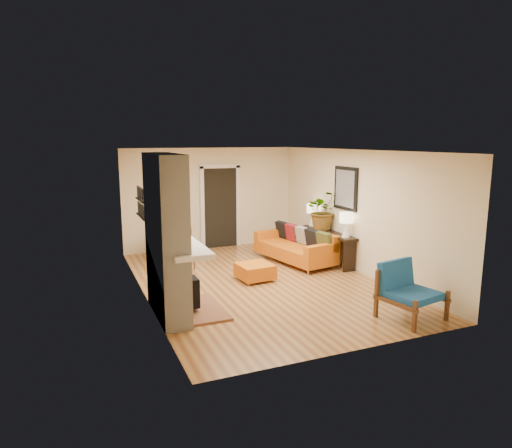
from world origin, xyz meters
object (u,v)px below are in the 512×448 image
object	(u,v)px
sofa	(297,246)
dining_table	(175,238)
blue_chair	(406,288)
ottoman	(255,271)
lamp_near	(346,222)
houseplant	(324,210)
lamp_far	(313,212)
console_table	(329,238)

from	to	relation	value
sofa	dining_table	size ratio (longest dim) A/B	1.36
blue_chair	dining_table	world-z (taller)	blue_chair
sofa	ottoman	size ratio (longest dim) A/B	3.09
lamp_near	houseplant	distance (m)	0.93
blue_chair	ottoman	bearing A→B (deg)	118.78
lamp_far	houseplant	size ratio (longest dim) A/B	0.58
ottoman	lamp_far	size ratio (longest dim) A/B	1.33
blue_chair	lamp_near	world-z (taller)	lamp_near
sofa	blue_chair	size ratio (longest dim) A/B	2.22
lamp_far	blue_chair	bearing A→B (deg)	-98.59
sofa	dining_table	xyz separation A→B (m)	(-2.62, 1.05, 0.22)
blue_chair	lamp_near	bearing A→B (deg)	76.85
ottoman	console_table	bearing A→B (deg)	16.33
lamp_near	lamp_far	xyz separation A→B (m)	(0.00, 1.44, 0.00)
sofa	blue_chair	bearing A→B (deg)	-89.65
sofa	console_table	size ratio (longest dim) A/B	1.20
dining_table	console_table	size ratio (longest dim) A/B	0.88
sofa	lamp_near	bearing A→B (deg)	-57.57
blue_chair	lamp_near	distance (m)	2.78
dining_table	houseplant	bearing A→B (deg)	-19.32
console_table	lamp_far	world-z (taller)	lamp_far
ottoman	lamp_far	world-z (taller)	lamp_far
sofa	blue_chair	distance (m)	3.66
ottoman	console_table	size ratio (longest dim) A/B	0.39
dining_table	lamp_far	distance (m)	3.35
lamp_far	console_table	bearing A→B (deg)	-90.00
dining_table	houseplant	distance (m)	3.50
lamp_far	houseplant	bearing A→B (deg)	-91.09
dining_table	lamp_near	xyz separation A→B (m)	(3.26, -2.06, 0.49)
sofa	lamp_far	distance (m)	1.05
sofa	lamp_near	world-z (taller)	lamp_near
lamp_near	dining_table	bearing A→B (deg)	147.71
lamp_near	lamp_far	bearing A→B (deg)	90.00
sofa	ottoman	distance (m)	1.75
blue_chair	houseplant	world-z (taller)	houseplant
ottoman	lamp_near	xyz separation A→B (m)	(2.11, -0.06, 0.87)
dining_table	lamp_near	bearing A→B (deg)	-32.29
dining_table	blue_chair	bearing A→B (deg)	-60.70
lamp_far	dining_table	bearing A→B (deg)	169.30
sofa	ottoman	xyz separation A→B (m)	(-1.46, -0.95, -0.17)
ottoman	dining_table	xyz separation A→B (m)	(-1.15, 2.00, 0.38)
dining_table	lamp_far	xyz separation A→B (m)	(3.26, -0.62, 0.49)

